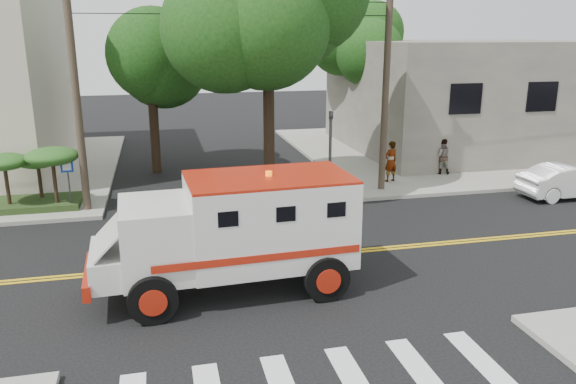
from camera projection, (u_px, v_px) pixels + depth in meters
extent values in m
plane|color=black|center=(263.00, 259.00, 16.80)|extent=(100.00, 100.00, 0.00)
cube|color=gray|center=(449.00, 150.00, 32.38)|extent=(17.00, 17.00, 0.15)
cube|color=#615B53|center=(473.00, 94.00, 32.34)|extent=(14.00, 12.00, 6.00)
cylinder|color=#382D23|center=(76.00, 93.00, 19.98)|extent=(0.28, 0.28, 9.00)
cylinder|color=#382D23|center=(386.00, 85.00, 22.76)|extent=(0.28, 0.28, 9.00)
cylinder|color=black|center=(269.00, 113.00, 22.27)|extent=(0.44, 0.44, 7.00)
sphere|color=#0F3910|center=(268.00, 21.00, 21.32)|extent=(5.32, 5.32, 5.32)
sphere|color=#0F3910|center=(302.00, 4.00, 20.70)|extent=(4.56, 4.56, 4.56)
cylinder|color=black|center=(154.00, 115.00, 26.63)|extent=(0.44, 0.44, 5.60)
sphere|color=#0F3910|center=(150.00, 54.00, 25.87)|extent=(3.92, 3.92, 3.92)
sphere|color=#0F3910|center=(168.00, 45.00, 25.41)|extent=(3.36, 3.36, 3.36)
cylinder|color=black|center=(354.00, 97.00, 32.84)|extent=(0.44, 0.44, 5.95)
sphere|color=#0F3910|center=(356.00, 44.00, 32.03)|extent=(4.20, 4.20, 4.20)
sphere|color=#0F3910|center=(375.00, 36.00, 31.55)|extent=(3.60, 3.60, 3.60)
cylinder|color=#3F3F42|center=(330.00, 156.00, 22.39)|extent=(0.12, 0.12, 3.60)
imported|color=#3F3F42|center=(331.00, 123.00, 22.02)|extent=(0.15, 0.18, 0.90)
cylinder|color=#3F3F42|center=(69.00, 187.00, 20.98)|extent=(0.06, 0.06, 2.00)
cube|color=#0C33A5|center=(67.00, 166.00, 20.71)|extent=(0.45, 0.03, 0.45)
cube|color=#1E3314|center=(38.00, 203.00, 21.46)|extent=(3.20, 2.00, 0.24)
cylinder|color=black|center=(7.00, 184.00, 20.75)|extent=(0.14, 0.14, 1.52)
ellipsoid|color=#255118|center=(4.00, 162.00, 20.51)|extent=(1.73, 1.73, 0.60)
cylinder|color=black|center=(40.00, 180.00, 21.64)|extent=(0.14, 0.14, 1.36)
ellipsoid|color=#255118|center=(37.00, 161.00, 21.43)|extent=(1.55, 1.55, 0.54)
cylinder|color=black|center=(55.00, 181.00, 20.91)|extent=(0.14, 0.14, 1.68)
ellipsoid|color=#255118|center=(52.00, 156.00, 20.65)|extent=(1.91, 1.91, 0.66)
cube|color=silver|center=(269.00, 220.00, 14.54)|extent=(4.26, 2.64, 2.23)
cube|color=silver|center=(156.00, 238.00, 13.85)|extent=(1.81, 2.42, 1.81)
cube|color=black|center=(120.00, 223.00, 13.50)|extent=(0.15, 1.81, 0.74)
cube|color=silver|center=(111.00, 263.00, 13.70)|extent=(1.06, 2.17, 0.74)
cube|color=#9F1C0C|center=(89.00, 276.00, 13.63)|extent=(0.30, 2.29, 0.37)
cube|color=#9F1C0C|center=(269.00, 177.00, 14.23)|extent=(4.26, 2.64, 0.06)
cylinder|color=black|center=(153.00, 300.00, 12.98)|extent=(1.19, 0.40, 1.17)
cylinder|color=black|center=(148.00, 261.00, 15.18)|extent=(1.19, 0.40, 1.17)
cylinder|color=black|center=(326.00, 279.00, 14.10)|extent=(1.19, 0.40, 1.17)
cylinder|color=black|center=(299.00, 245.00, 16.30)|extent=(1.19, 0.40, 1.17)
imported|color=silver|center=(569.00, 181.00, 23.01)|extent=(4.22, 1.53, 1.38)
imported|color=gray|center=(391.00, 161.00, 24.86)|extent=(0.76, 0.61, 1.82)
imported|color=gray|center=(442.00, 156.00, 26.29)|extent=(0.96, 0.83, 1.67)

